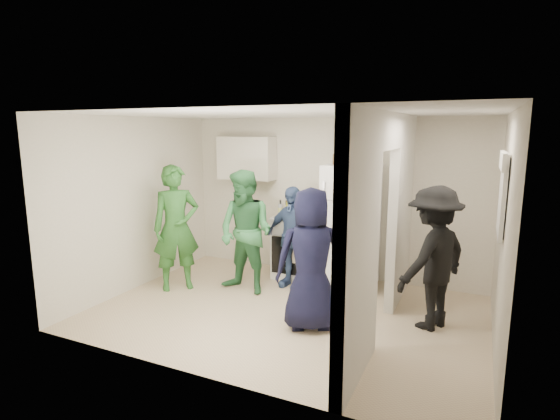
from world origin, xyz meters
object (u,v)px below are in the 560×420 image
(person_green_left, at_px, (176,228))
(fridge, at_px, (351,226))
(person_green_center, at_px, (246,232))
(person_denim, at_px, (292,237))
(yellow_cup_stack_top, at_px, (366,157))
(person_navy, at_px, (311,259))
(blue_bowl, at_px, (347,150))
(person_nook, at_px, (433,258))
(wicker_basket, at_px, (347,159))
(stove, at_px, (302,247))

(person_green_left, bearing_deg, fridge, -18.05)
(person_green_center, distance_m, person_denim, 0.71)
(yellow_cup_stack_top, bearing_deg, person_navy, -98.58)
(blue_bowl, bearing_deg, person_nook, -37.26)
(person_denim, bearing_deg, person_green_left, -141.15)
(wicker_basket, relative_size, yellow_cup_stack_top, 1.40)
(stove, relative_size, fridge, 0.54)
(yellow_cup_stack_top, height_order, person_navy, yellow_cup_stack_top)
(person_green_left, relative_size, person_green_center, 1.04)
(stove, height_order, person_nook, person_nook)
(stove, xyz_separation_m, blue_bowl, (0.69, 0.02, 1.53))
(fridge, bearing_deg, person_green_center, -144.25)
(person_denim, bearing_deg, wicker_basket, 47.71)
(person_green_center, xyz_separation_m, person_denim, (0.51, 0.48, -0.13))
(blue_bowl, bearing_deg, person_green_left, -149.66)
(blue_bowl, height_order, person_nook, blue_bowl)
(yellow_cup_stack_top, height_order, person_green_center, yellow_cup_stack_top)
(person_navy, bearing_deg, fridge, -117.22)
(person_denim, relative_size, person_navy, 0.90)
(stove, xyz_separation_m, person_green_center, (-0.47, -0.94, 0.39))
(fridge, distance_m, person_green_left, 2.56)
(person_green_left, bearing_deg, stove, -5.95)
(stove, height_order, blue_bowl, blue_bowl)
(fridge, relative_size, blue_bowl, 7.57)
(blue_bowl, height_order, person_green_left, blue_bowl)
(wicker_basket, relative_size, blue_bowl, 1.46)
(blue_bowl, xyz_separation_m, yellow_cup_stack_top, (0.32, -0.15, -0.08))
(fridge, bearing_deg, blue_bowl, 153.43)
(person_navy, bearing_deg, person_nook, 179.46)
(stove, height_order, person_green_left, person_green_left)
(person_navy, relative_size, person_nook, 0.99)
(blue_bowl, relative_size, yellow_cup_stack_top, 0.96)
(person_nook, bearing_deg, fridge, -99.16)
(stove, xyz_separation_m, person_green_left, (-1.46, -1.24, 0.42))
(person_navy, bearing_deg, stove, -91.52)
(blue_bowl, xyz_separation_m, person_denim, (-0.66, -0.48, -1.26))
(wicker_basket, bearing_deg, stove, -178.35)
(fridge, height_order, person_nook, fridge)
(person_green_center, bearing_deg, yellow_cup_stack_top, 37.05)
(person_navy, bearing_deg, person_denim, -84.72)
(stove, distance_m, fridge, 0.90)
(blue_bowl, bearing_deg, person_denim, -143.69)
(person_green_center, bearing_deg, fridge, 44.16)
(wicker_basket, relative_size, person_green_center, 0.20)
(wicker_basket, height_order, person_green_center, wicker_basket)
(stove, distance_m, wicker_basket, 1.56)
(person_green_center, bearing_deg, stove, 71.69)
(fridge, height_order, blue_bowl, blue_bowl)
(fridge, height_order, person_navy, fridge)
(person_nook, bearing_deg, yellow_cup_stack_top, -101.53)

